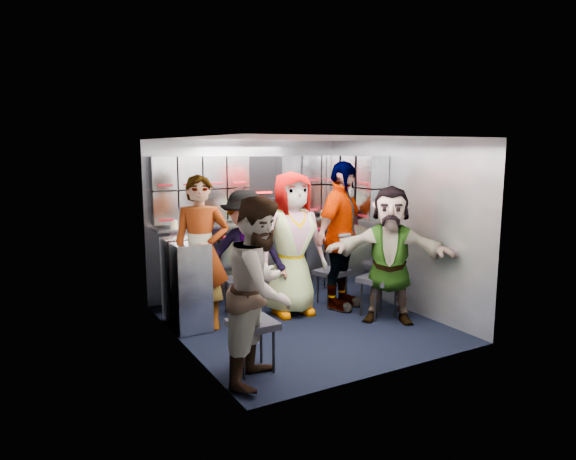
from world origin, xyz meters
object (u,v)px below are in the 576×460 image
jump_seat_center (285,277)px  attendant_arc_a (261,290)px  jump_seat_mid_right (332,274)px  jump_seat_near_left (253,327)px  attendant_arc_d (341,236)px  attendant_arc_e (390,255)px  jump_seat_mid_left (240,282)px  jump_seat_near_right (379,281)px  attendant_standing (201,253)px  attendant_arc_c (292,244)px  attendant_arc_b (245,255)px

jump_seat_center → attendant_arc_a: attendant_arc_a is taller
jump_seat_mid_right → jump_seat_near_left: bearing=-143.0°
attendant_arc_d → attendant_arc_e: (0.20, -0.69, -0.13)m
jump_seat_mid_left → attendant_arc_a: attendant_arc_a is taller
jump_seat_mid_left → jump_seat_near_right: bearing=-34.0°
jump_seat_near_left → attendant_arc_a: bearing=-90.0°
attendant_standing → attendant_arc_a: bearing=-63.8°
jump_seat_center → jump_seat_mid_right: (0.64, -0.10, -0.01)m
attendant_arc_c → jump_seat_mid_left: bearing=153.5°
jump_seat_near_left → attendant_arc_e: size_ratio=0.30×
jump_seat_near_left → jump_seat_mid_right: bearing=37.0°
jump_seat_near_left → attendant_arc_c: attendant_arc_c is taller
attendant_standing → attendant_arc_b: size_ratio=1.13×
jump_seat_near_right → attendant_arc_e: size_ratio=0.33×
jump_seat_mid_right → attendant_arc_b: size_ratio=0.30×
attendant_arc_e → attendant_arc_c: bearing=177.3°
jump_seat_near_left → attendant_arc_d: 2.17m
jump_seat_near_left → attendant_arc_b: size_ratio=0.31×
attendant_standing → attendant_arc_a: size_ratio=1.07×
jump_seat_mid_left → attendant_arc_b: bearing=-90.0°
attendant_arc_e → attendant_arc_a: bearing=-121.6°
jump_seat_near_left → attendant_arc_c: bearing=48.0°
jump_seat_mid_left → attendant_arc_d: attendant_arc_d is taller
jump_seat_mid_left → jump_seat_near_right: (1.39, -0.94, 0.05)m
jump_seat_near_left → attendant_arc_b: bearing=67.6°
jump_seat_near_left → attendant_arc_e: bearing=13.3°
jump_seat_near_right → attendant_arc_d: bearing=111.8°
attendant_arc_a → jump_seat_mid_left: bearing=27.3°
jump_seat_mid_left → attendant_arc_a: 1.90m
attendant_arc_d → jump_seat_mid_left: bearing=131.8°
attendant_arc_c → jump_seat_mid_right: bearing=12.1°
jump_seat_near_left → jump_seat_near_right: jump_seat_near_right is taller
jump_seat_center → attendant_arc_a: size_ratio=0.31×
attendant_standing → attendant_arc_e: bearing=3.1°
jump_seat_near_left → attendant_arc_a: size_ratio=0.29×
jump_seat_near_left → attendant_arc_a: 0.43m
jump_seat_mid_left → jump_seat_center: 0.57m
attendant_arc_c → attendant_arc_e: size_ratio=1.09×
attendant_arc_b → jump_seat_near_left: bearing=-81.8°
jump_seat_near_left → attendant_arc_a: (0.00, -0.18, 0.39)m
jump_seat_mid_left → attendant_arc_b: 0.42m
jump_seat_near_right → attendant_arc_d: attendant_arc_d is taller
attendant_arc_a → jump_seat_near_left: bearing=45.4°
attendant_arc_b → attendant_arc_c: size_ratio=0.88×
jump_seat_mid_left → attendant_arc_a: bearing=-108.2°
attendant_standing → jump_seat_mid_right: bearing=27.1°
jump_seat_near_left → attendant_standing: size_ratio=0.27×
jump_seat_near_left → jump_seat_mid_left: (0.58, 1.58, -0.03)m
jump_seat_center → attendant_arc_d: (0.64, -0.28, 0.51)m
jump_seat_mid_left → jump_seat_near_left: bearing=-110.1°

